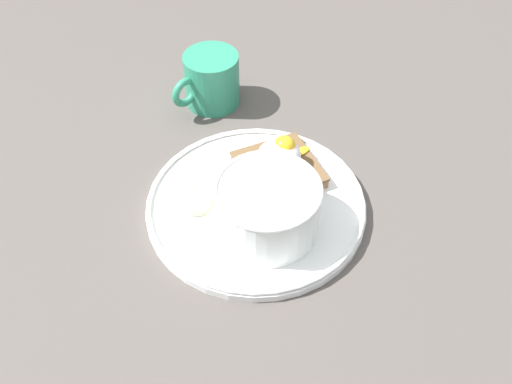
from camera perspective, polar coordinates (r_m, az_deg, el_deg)
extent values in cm
cube|color=#4F4944|center=(69.84, 0.00, -2.22)|extent=(120.00, 120.00, 2.00)
cylinder|color=white|center=(68.70, 0.00, -1.41)|extent=(26.38, 26.38, 1.00)
torus|color=white|center=(68.10, 0.00, -0.97)|extent=(26.18, 26.18, 0.60)
cylinder|color=white|center=(63.57, 1.15, -1.65)|extent=(11.84, 11.84, 6.38)
torus|color=white|center=(61.20, 1.19, 0.30)|extent=(12.04, 12.04, 0.60)
cylinder|color=#D2B78C|center=(63.72, 1.15, -1.77)|extent=(10.44, 10.44, 5.59)
ellipsoid|color=#D2B78C|center=(61.78, 1.18, -0.20)|extent=(9.92, 9.92, 1.20)
ellipsoid|color=beige|center=(61.55, 0.96, 0.10)|extent=(2.16, 2.00, 0.78)
ellipsoid|color=#95664A|center=(60.40, 0.40, -1.08)|extent=(2.07, 1.61, 0.78)
ellipsoid|color=tan|center=(61.52, 2.16, -0.02)|extent=(1.55, 1.86, 0.68)
ellipsoid|color=#C2B599|center=(60.22, 1.27, -1.36)|extent=(1.54, 1.85, 0.68)
cube|color=brown|center=(70.71, 2.28, 2.62)|extent=(11.40, 11.40, 0.30)
cube|color=olive|center=(71.19, 2.27, 2.24)|extent=(11.18, 11.18, 1.53)
ellipsoid|color=white|center=(69.42, 2.33, 3.71)|extent=(5.34, 4.78, 3.53)
sphere|color=yellow|center=(69.16, 2.84, 4.53)|extent=(2.82, 2.82, 2.82)
ellipsoid|color=yellow|center=(72.39, 4.61, 4.10)|extent=(2.58, 2.15, 0.36)
cylinder|color=beige|center=(67.92, -5.96, -0.98)|extent=(4.23, 4.15, 1.56)
cylinder|color=#B4B184|center=(67.46, -6.00, -0.64)|extent=(0.75, 0.74, 0.18)
cylinder|color=#F7EEC1|center=(69.21, -4.50, 0.51)|extent=(5.13, 5.11, 1.99)
cylinder|color=#C1BA97|center=(68.74, -4.53, 0.88)|extent=(0.91, 0.90, 0.25)
cylinder|color=#F1EFBC|center=(70.25, -6.33, 1.03)|extent=(4.07, 3.99, 1.64)
cylinder|color=#BCBA93|center=(69.88, -6.36, 1.32)|extent=(0.72, 0.71, 0.23)
cylinder|color=#2C8866|center=(82.11, -4.42, 11.16)|extent=(7.74, 7.74, 7.67)
cylinder|color=#322615|center=(80.43, -4.54, 12.83)|extent=(6.58, 6.58, 0.40)
torus|color=#2C8866|center=(79.49, -7.09, 9.87)|extent=(4.15, 3.33, 4.37)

